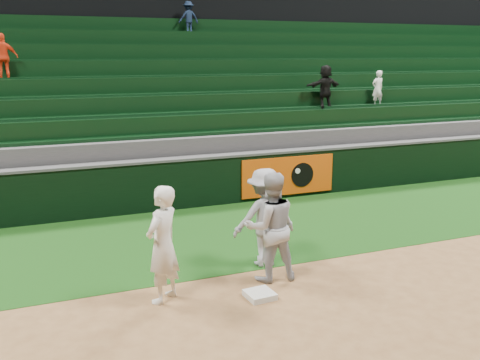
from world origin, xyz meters
The scene contains 8 objects.
ground centered at (0.00, 0.00, 0.00)m, with size 70.00×70.00×0.00m, color brown.
foul_grass centered at (0.00, 3.00, 0.00)m, with size 36.00×4.20×0.01m, color #0F340D.
first_base centered at (-0.04, -0.09, 0.05)m, with size 0.42×0.42×0.09m, color silver.
first_baseman centered at (-1.44, 0.37, 0.91)m, with size 0.66×0.44×1.82m, color white.
baserunner centered at (0.40, 0.50, 0.92)m, with size 0.90×0.70×1.84m, color #A6A8B1.
base_coach centered at (0.57, 1.10, 0.89)m, with size 1.13×0.65×1.76m, color #92939E.
field_wall centered at (0.03, 5.20, 0.63)m, with size 36.00×0.45×1.25m.
stadium_seating centered at (0.00, 8.97, 1.70)m, with size 36.00×5.95×5.40m.
Camera 1 is at (-3.16, -7.10, 3.71)m, focal length 40.00 mm.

